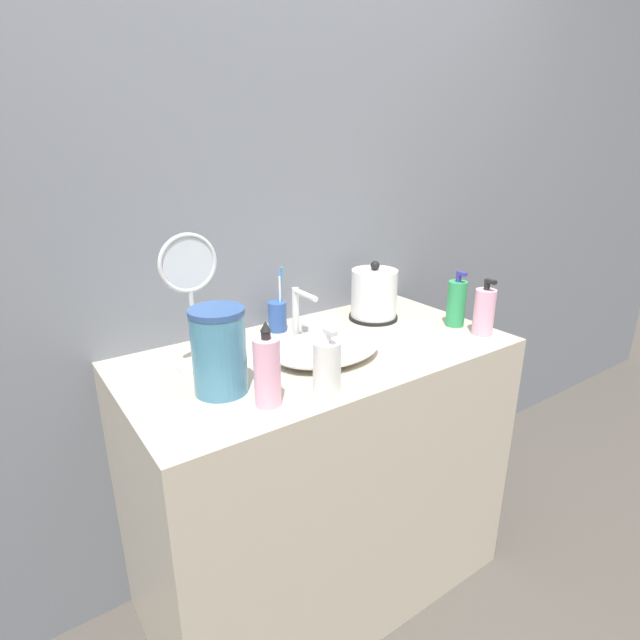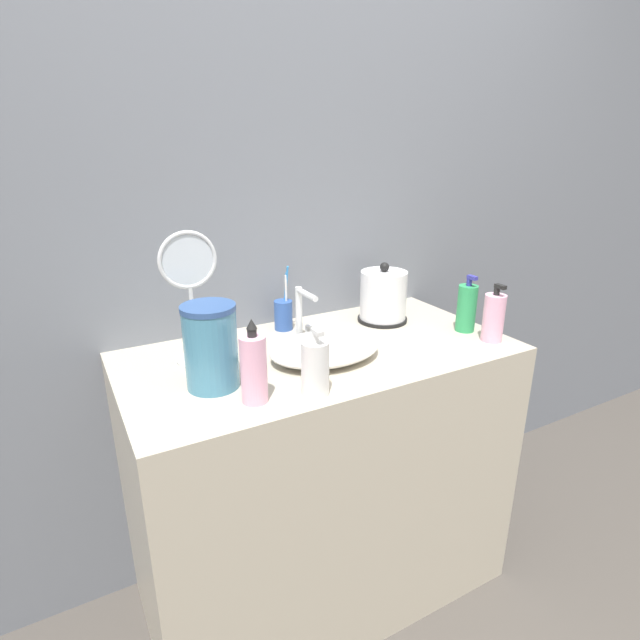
{
  "view_description": "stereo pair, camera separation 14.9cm",
  "coord_description": "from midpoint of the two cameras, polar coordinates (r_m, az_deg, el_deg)",
  "views": [
    {
      "loc": [
        -0.81,
        -0.84,
        1.51
      ],
      "look_at": [
        -0.0,
        0.31,
        1.01
      ],
      "focal_mm": 28.0,
      "sensor_mm": 36.0,
      "label": 1
    },
    {
      "loc": [
        -0.68,
        -0.92,
        1.51
      ],
      "look_at": [
        -0.0,
        0.31,
        1.01
      ],
      "focal_mm": 28.0,
      "sensor_mm": 36.0,
      "label": 2
    }
  ],
  "objects": [
    {
      "name": "vanity_mirror",
      "position": [
        1.4,
        -11.71,
        3.57
      ],
      "size": [
        0.16,
        0.11,
        0.38
      ],
      "color": "silver",
      "rests_on": "vanity_counter"
    },
    {
      "name": "lotion_bottle",
      "position": [
        1.69,
        21.64,
        0.24
      ],
      "size": [
        0.07,
        0.07,
        0.19
      ],
      "color": "#EAA8C6",
      "rests_on": "vanity_counter"
    },
    {
      "name": "wall_back",
      "position": [
        1.7,
        -2.74,
        12.45
      ],
      "size": [
        6.0,
        0.04,
        2.6
      ],
      "color": "slate",
      "rests_on": "ground_plane"
    },
    {
      "name": "electric_kettle",
      "position": [
        1.78,
        9.63,
        2.46
      ],
      "size": [
        0.18,
        0.18,
        0.21
      ],
      "color": "black",
      "rests_on": "vanity_counter"
    },
    {
      "name": "toothbrush_cup",
      "position": [
        1.68,
        -1.68,
        0.66
      ],
      "size": [
        0.06,
        0.06,
        0.22
      ],
      "color": "#2D519E",
      "rests_on": "vanity_counter"
    },
    {
      "name": "shampoo_bottle",
      "position": [
        1.2,
        -4.09,
        -5.58
      ],
      "size": [
        0.06,
        0.06,
        0.21
      ],
      "color": "#EAA8C6",
      "rests_on": "vanity_counter"
    },
    {
      "name": "mouthwash_bottle",
      "position": [
        1.24,
        2.89,
        -5.51
      ],
      "size": [
        0.07,
        0.07,
        0.18
      ],
      "color": "white",
      "rests_on": "vanity_counter"
    },
    {
      "name": "sink_basin",
      "position": [
        1.47,
        3.48,
        -3.28
      ],
      "size": [
        0.34,
        0.25,
        0.06
      ],
      "color": "silver",
      "rests_on": "vanity_counter"
    },
    {
      "name": "water_pitcher",
      "position": [
        1.28,
        -9.15,
        -3.08
      ],
      "size": [
        0.14,
        0.14,
        0.22
      ],
      "color": "teal",
      "rests_on": "vanity_counter"
    },
    {
      "name": "faucet",
      "position": [
        1.57,
        0.69,
        0.91
      ],
      "size": [
        0.06,
        0.12,
        0.17
      ],
      "color": "silver",
      "rests_on": "vanity_counter"
    },
    {
      "name": "vanity_counter",
      "position": [
        1.76,
        2.68,
        -17.36
      ],
      "size": [
        1.19,
        0.61,
        0.91
      ],
      "color": "#B7AD99",
      "rests_on": "ground_plane"
    },
    {
      "name": "hand_cream_bottle",
      "position": [
        1.75,
        18.78,
        1.3
      ],
      "size": [
        0.06,
        0.06,
        0.19
      ],
      "color": "#2D9956",
      "rests_on": "vanity_counter"
    }
  ]
}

